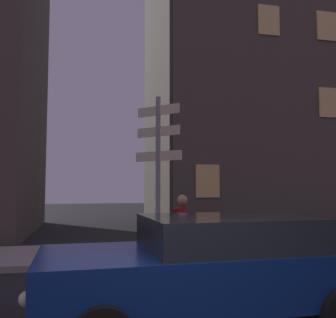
# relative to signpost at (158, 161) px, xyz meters

# --- Properties ---
(sidewalk_kerb) EXTENTS (40.00, 2.88, 0.14)m
(sidewalk_kerb) POSITION_rel_signpost_xyz_m (-0.89, 0.63, -2.37)
(sidewalk_kerb) COLOR #9E9991
(sidewalk_kerb) RESTS_ON ground_plane
(signpost) EXTENTS (0.99, 0.99, 3.91)m
(signpost) POSITION_rel_signpost_xyz_m (0.00, 0.00, 0.00)
(signpost) COLOR gray
(signpost) RESTS_ON sidewalk_kerb
(car_near_left) EXTENTS (4.25, 2.10, 1.39)m
(car_near_left) POSITION_rel_signpost_xyz_m (-0.20, -4.56, -1.67)
(car_near_left) COLOR navy
(car_near_left) RESTS_ON ground_plane
(cyclist) EXTENTS (1.82, 0.33, 1.61)m
(cyclist) POSITION_rel_signpost_xyz_m (0.19, -1.45, -1.69)
(cyclist) COLOR black
(cyclist) RESTS_ON ground_plane
(building_right_block) EXTENTS (10.27, 6.79, 12.48)m
(building_right_block) POSITION_rel_signpost_xyz_m (6.47, 7.32, 3.80)
(building_right_block) COLOR #4C443D
(building_right_block) RESTS_ON ground_plane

